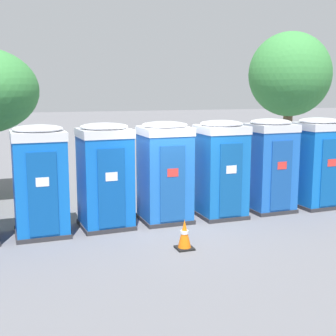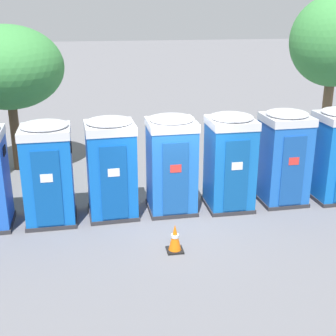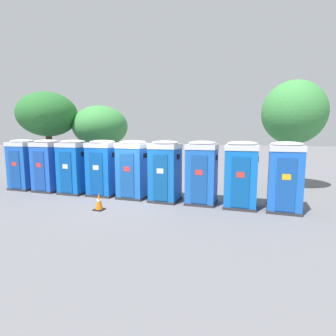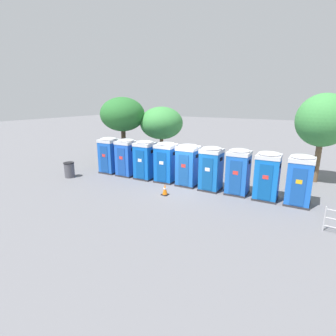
{
  "view_description": "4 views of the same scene",
  "coord_description": "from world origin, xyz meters",
  "views": [
    {
      "loc": [
        -3.75,
        -10.74,
        3.32
      ],
      "look_at": [
        0.07,
        0.16,
        1.37
      ],
      "focal_mm": 50.0,
      "sensor_mm": 36.0,
      "label": 1
    },
    {
      "loc": [
        -1.99,
        -10.88,
        5.12
      ],
      "look_at": [
        -0.1,
        0.16,
        1.18
      ],
      "focal_mm": 50.0,
      "sensor_mm": 36.0,
      "label": 2
    },
    {
      "loc": [
        5.3,
        -9.96,
        2.78
      ],
      "look_at": [
        1.63,
        0.19,
        1.39
      ],
      "focal_mm": 28.0,
      "sensor_mm": 36.0,
      "label": 3
    },
    {
      "loc": [
        6.73,
        -13.61,
        5.1
      ],
      "look_at": [
        -1.35,
        0.14,
        0.92
      ],
      "focal_mm": 28.0,
      "sensor_mm": 36.0,
      "label": 4
    }
  ],
  "objects": [
    {
      "name": "ground_plane",
      "position": [
        0.0,
        0.0,
        0.0
      ],
      "size": [
        120.0,
        120.0,
        0.0
      ],
      "primitive_type": "plane",
      "color": "slate"
    },
    {
      "name": "trash_can",
      "position": [
        -7.62,
        -2.3,
        0.51
      ],
      "size": [
        0.69,
        0.69,
        1.02
      ],
      "color": "#4C4C54",
      "rests_on": "ground"
    },
    {
      "name": "portapotty_6",
      "position": [
        3.05,
        0.26,
        1.28
      ],
      "size": [
        1.22,
        1.23,
        2.54
      ],
      "color": "#2D2D33",
      "rests_on": "ground"
    },
    {
      "name": "portapotty_2",
      "position": [
        -3.05,
        0.06,
        1.28
      ],
      "size": [
        1.23,
        1.22,
        2.54
      ],
      "color": "#2D2D33",
      "rests_on": "ground"
    },
    {
      "name": "portapotty_1",
      "position": [
        -4.58,
        0.03,
        1.28
      ],
      "size": [
        1.23,
        1.23,
        2.54
      ],
      "color": "#2D2D33",
      "rests_on": "ground"
    },
    {
      "name": "portapotty_3",
      "position": [
        -1.53,
        0.18,
        1.28
      ],
      "size": [
        1.27,
        1.25,
        2.54
      ],
      "color": "#2D2D33",
      "rests_on": "ground"
    },
    {
      "name": "street_tree_2",
      "position": [
        -6.93,
        2.6,
        3.95
      ],
      "size": [
        3.46,
        3.46,
        5.3
      ],
      "color": "#4C3826",
      "rests_on": "ground"
    },
    {
      "name": "street_tree_0",
      "position": [
        6.71,
        4.96,
        3.86
      ],
      "size": [
        3.14,
        3.14,
        5.49
      ],
      "color": "brown",
      "rests_on": "ground"
    },
    {
      "name": "traffic_cone",
      "position": [
        -0.31,
        -1.96,
        0.31
      ],
      "size": [
        0.36,
        0.36,
        0.64
      ],
      "color": "black",
      "rests_on": "ground"
    },
    {
      "name": "street_tree_1",
      "position": [
        -4.37,
        4.26,
        3.27
      ],
      "size": [
        3.41,
        3.41,
        4.56
      ],
      "color": "brown",
      "rests_on": "ground"
    },
    {
      "name": "portapotty_0",
      "position": [
        -6.1,
        0.0,
        1.28
      ],
      "size": [
        1.26,
        1.24,
        2.54
      ],
      "color": "#2D2D33",
      "rests_on": "ground"
    },
    {
      "name": "portapotty_4",
      "position": [
        -0.0,
        0.21,
        1.28
      ],
      "size": [
        1.23,
        1.22,
        2.54
      ],
      "color": "#2D2D33",
      "rests_on": "ground"
    },
    {
      "name": "portapotty_7",
      "position": [
        4.57,
        0.21,
        1.28
      ],
      "size": [
        1.26,
        1.24,
        2.54
      ],
      "color": "#2D2D33",
      "rests_on": "ground"
    },
    {
      "name": "portapotty_8",
      "position": [
        6.1,
        0.23,
        1.28
      ],
      "size": [
        1.19,
        1.21,
        2.54
      ],
      "color": "#2D2D33",
      "rests_on": "ground"
    },
    {
      "name": "portapotty_5",
      "position": [
        1.52,
        0.14,
        1.28
      ],
      "size": [
        1.17,
        1.21,
        2.54
      ],
      "color": "#2D2D33",
      "rests_on": "ground"
    }
  ]
}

